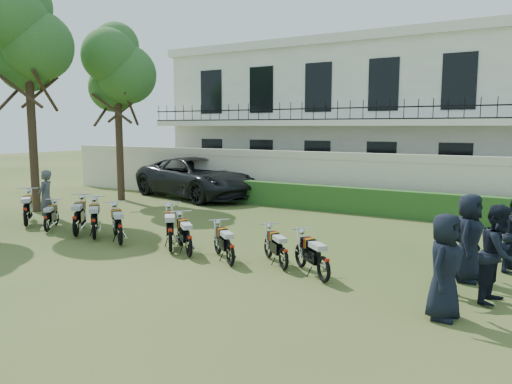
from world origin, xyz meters
TOP-DOWN VIEW (x-y plane):
  - ground at (0.00, 0.00)m, footprint 100.00×100.00m
  - perimeter_wall at (0.00, 8.00)m, footprint 30.00×0.35m
  - hedge at (1.00, 7.20)m, footprint 18.00×0.60m
  - building at (0.00, 13.96)m, footprint 20.40×9.60m
  - tree_west_mid at (-9.46, 1.00)m, footprint 3.40×3.20m
  - tree_west_near at (-8.96, 5.00)m, footprint 3.40×3.20m
  - motorcycle_0 at (-6.96, -1.18)m, footprint 1.72×1.43m
  - motorcycle_1 at (-5.65, -1.35)m, footprint 1.15×1.36m
  - motorcycle_2 at (-4.30, -1.32)m, footprint 1.48×1.65m
  - motorcycle_3 at (-3.52, -1.30)m, footprint 1.60×1.49m
  - motorcycle_4 at (-2.34, -1.40)m, footprint 1.64×1.29m
  - motorcycle_5 at (-0.65, -1.23)m, footprint 1.48×1.65m
  - motorcycle_6 at (0.11, -1.40)m, footprint 1.49×1.29m
  - motorcycle_7 at (1.46, -1.50)m, footprint 1.40×1.18m
  - motorcycle_8 at (2.71, -1.15)m, footprint 1.31×1.20m
  - motorcycle_9 at (3.89, -1.52)m, footprint 1.43×1.23m
  - suv at (-6.50, 7.47)m, footprint 7.38×4.83m
  - inspector at (-6.76, -0.54)m, footprint 0.70×0.81m
  - officer_0 at (6.46, -2.25)m, footprint 0.72×0.99m
  - officer_1 at (7.18, -0.88)m, footprint 0.88×1.04m
  - officer_2 at (6.27, -0.94)m, footprint 0.49×0.99m
  - officer_3 at (6.48, 0.26)m, footprint 0.67×0.98m

SIDE VIEW (x-z plane):
  - ground at x=0.00m, z-range 0.00..0.00m
  - motorcycle_8 at x=2.71m, z-range -0.04..0.89m
  - motorcycle_1 at x=-5.65m, z-range -0.04..0.89m
  - motorcycle_7 at x=1.46m, z-range -0.04..0.92m
  - motorcycle_9 at x=3.89m, z-range -0.04..0.94m
  - motorcycle_6 at x=0.11m, z-range -0.04..0.99m
  - hedge at x=1.00m, z-range 0.00..1.00m
  - motorcycle_4 at x=-2.34m, z-range -0.04..1.05m
  - motorcycle_3 at x=-3.52m, z-range -0.04..1.10m
  - motorcycle_2 at x=-4.30m, z-range -0.04..1.11m
  - motorcycle_5 at x=-0.65m, z-range -0.04..1.11m
  - motorcycle_0 at x=-6.96m, z-range -0.04..1.12m
  - officer_2 at x=6.27m, z-range 0.00..1.62m
  - officer_0 at x=6.46m, z-range 0.00..1.87m
  - inspector at x=-6.76m, z-range 0.00..1.88m
  - suv at x=-6.50m, z-range 0.00..1.89m
  - officer_1 at x=7.18m, z-range 0.00..1.90m
  - officer_3 at x=6.48m, z-range 0.00..1.92m
  - perimeter_wall at x=0.00m, z-range 0.02..2.32m
  - building at x=0.00m, z-range 0.01..7.41m
  - tree_west_near at x=-8.96m, z-range 1.94..9.84m
  - tree_west_mid at x=-9.46m, z-range 2.26..11.08m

